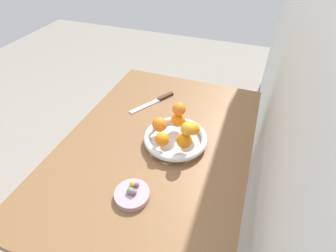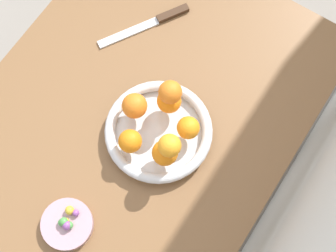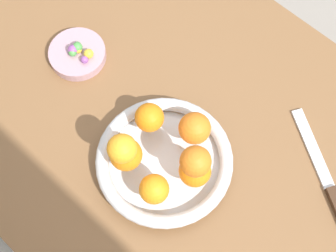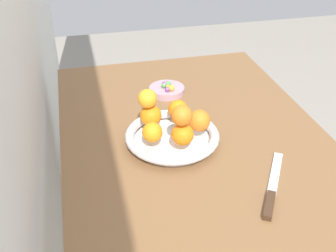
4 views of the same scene
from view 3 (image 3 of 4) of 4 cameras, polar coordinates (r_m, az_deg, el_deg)
name	(u,v)px [view 3 (image 3 of 4)]	position (r m, az deg, el deg)	size (l,w,h in m)	color
ground_plane	(173,216)	(1.73, 0.59, -9.90)	(6.00, 6.00, 0.00)	gray
dining_table	(176,145)	(1.11, 0.90, -2.07)	(1.10, 0.76, 0.74)	brown
fruit_bowl	(164,161)	(0.98, -0.41, -3.93)	(0.26, 0.26, 0.04)	silver
candy_dish	(78,54)	(1.11, -10.00, 7.85)	(0.12, 0.12, 0.02)	#B28C99
orange_0	(154,189)	(0.92, -1.55, -7.00)	(0.05, 0.05, 0.05)	orange
orange_1	(195,171)	(0.93, 3.01, -4.99)	(0.06, 0.06, 0.06)	orange
orange_2	(193,130)	(0.95, 2.78, -0.44)	(0.06, 0.06, 0.06)	orange
orange_3	(149,118)	(0.96, -2.07, 0.94)	(0.06, 0.06, 0.06)	orange
orange_4	(126,154)	(0.94, -4.70, -3.17)	(0.06, 0.06, 0.06)	orange
orange_5	(196,161)	(0.87, 3.07, -3.94)	(0.06, 0.06, 0.06)	orange
orange_6	(122,149)	(0.88, -5.12, -2.51)	(0.05, 0.05, 0.05)	orange
candy_ball_0	(77,47)	(1.09, -10.01, 8.61)	(0.02, 0.02, 0.02)	#4C9947
candy_ball_1	(78,50)	(1.09, -9.92, 8.32)	(0.02, 0.02, 0.02)	gold
candy_ball_2	(78,45)	(1.10, -9.99, 8.79)	(0.02, 0.02, 0.02)	#4C9947
candy_ball_3	(73,52)	(1.09, -10.52, 8.03)	(0.02, 0.02, 0.02)	#4C9947
candy_ball_4	(73,50)	(1.09, -10.51, 8.32)	(0.02, 0.02, 0.02)	#8C4C99
candy_ball_5	(84,60)	(1.08, -9.24, 7.27)	(0.02, 0.02, 0.02)	#8C4C99
candy_ball_6	(89,54)	(1.08, -8.79, 7.92)	(0.02, 0.02, 0.02)	gold
knife	(326,180)	(1.03, 17.16, -5.73)	(0.23, 0.15, 0.01)	#3F2819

